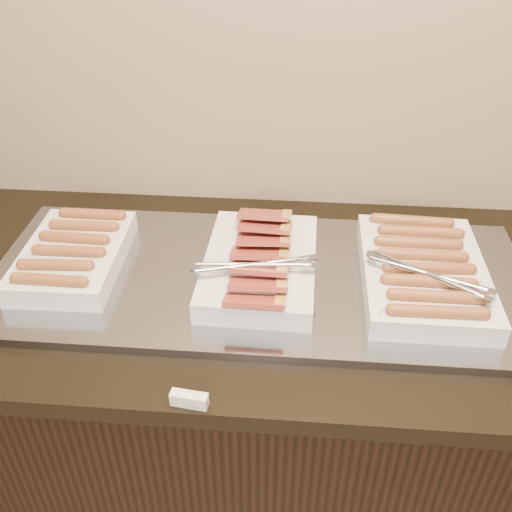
{
  "coord_description": "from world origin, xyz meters",
  "views": [
    {
      "loc": [
        0.1,
        1.12,
        1.69
      ],
      "look_at": [
        0.02,
        2.13,
        0.97
      ],
      "focal_mm": 40.0,
      "sensor_mm": 36.0,
      "label": 1
    }
  ],
  "objects_px": {
    "counter": "(249,411)",
    "dish_left": "(74,255)",
    "dish_center": "(260,264)",
    "dish_right": "(423,272)",
    "warming_tray": "(259,278)"
  },
  "relations": [
    {
      "from": "counter",
      "to": "dish_left",
      "type": "height_order",
      "value": "dish_left"
    },
    {
      "from": "counter",
      "to": "dish_left",
      "type": "distance_m",
      "value": 0.63
    },
    {
      "from": "dish_left",
      "to": "dish_center",
      "type": "height_order",
      "value": "dish_center"
    },
    {
      "from": "counter",
      "to": "dish_right",
      "type": "relative_size",
      "value": 5.29
    },
    {
      "from": "counter",
      "to": "warming_tray",
      "type": "height_order",
      "value": "warming_tray"
    },
    {
      "from": "dish_left",
      "to": "dish_center",
      "type": "relative_size",
      "value": 0.85
    },
    {
      "from": "warming_tray",
      "to": "counter",
      "type": "bearing_deg",
      "value": 180.0
    },
    {
      "from": "counter",
      "to": "dish_right",
      "type": "height_order",
      "value": "dish_right"
    },
    {
      "from": "counter",
      "to": "dish_center",
      "type": "xyz_separation_m",
      "value": [
        0.03,
        -0.0,
        0.5
      ]
    },
    {
      "from": "dish_left",
      "to": "dish_center",
      "type": "bearing_deg",
      "value": -1.65
    },
    {
      "from": "warming_tray",
      "to": "dish_right",
      "type": "distance_m",
      "value": 0.36
    },
    {
      "from": "warming_tray",
      "to": "dish_center",
      "type": "distance_m",
      "value": 0.04
    },
    {
      "from": "warming_tray",
      "to": "dish_center",
      "type": "height_order",
      "value": "dish_center"
    },
    {
      "from": "counter",
      "to": "dish_center",
      "type": "height_order",
      "value": "dish_center"
    },
    {
      "from": "dish_center",
      "to": "dish_left",
      "type": "bearing_deg",
      "value": -179.21
    }
  ]
}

